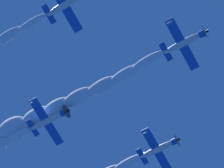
{
  "coord_description": "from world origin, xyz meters",
  "views": [
    {
      "loc": [
        26.21,
        8.36,
        1.66
      ],
      "look_at": [
        4.86,
        -10.09,
        72.52
      ],
      "focal_mm": 75.81,
      "sensor_mm": 36.0,
      "label": 1
    }
  ],
  "objects_px": {
    "airplane_lead": "(185,42)",
    "airplane_right_wingman": "(67,4)",
    "airplane_left_wingman": "(159,149)",
    "airplane_slot_tail": "(49,120)"
  },
  "relations": [
    {
      "from": "airplane_lead",
      "to": "airplane_slot_tail",
      "type": "height_order",
      "value": "airplane_lead"
    },
    {
      "from": "airplane_lead",
      "to": "airplane_left_wingman",
      "type": "xyz_separation_m",
      "value": [
        -12.48,
        -14.99,
        0.98
      ]
    },
    {
      "from": "airplane_left_wingman",
      "to": "airplane_right_wingman",
      "type": "relative_size",
      "value": 1.0
    },
    {
      "from": "airplane_right_wingman",
      "to": "airplane_lead",
      "type": "bearing_deg",
      "value": 148.76
    },
    {
      "from": "airplane_left_wingman",
      "to": "airplane_slot_tail",
      "type": "height_order",
      "value": "airplane_left_wingman"
    },
    {
      "from": "airplane_lead",
      "to": "airplane_right_wingman",
      "type": "relative_size",
      "value": 1.0
    },
    {
      "from": "airplane_slot_tail",
      "to": "airplane_right_wingman",
      "type": "bearing_deg",
      "value": 51.38
    },
    {
      "from": "airplane_slot_tail",
      "to": "airplane_left_wingman",
      "type": "bearing_deg",
      "value": 149.34
    },
    {
      "from": "airplane_lead",
      "to": "airplane_left_wingman",
      "type": "bearing_deg",
      "value": -129.79
    },
    {
      "from": "airplane_right_wingman",
      "to": "airplane_slot_tail",
      "type": "distance_m",
      "value": 19.29
    }
  ]
}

